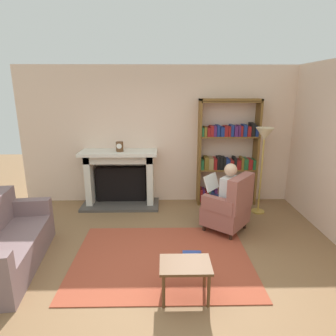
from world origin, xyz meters
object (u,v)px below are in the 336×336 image
Objects in this scene: mantel_clock at (120,147)px; bookshelf at (228,156)px; fireplace at (120,176)px; sofa_floral at (3,245)px; armchair_reading at (229,207)px; seated_reader at (224,194)px; side_table at (185,269)px; floor_lamp at (264,142)px.

bookshelf is at bearing 3.70° from mantel_clock.
sofa_floral is at bearing -119.17° from fireplace.
seated_reader is at bearing -90.00° from armchair_reading.
mantel_clock is 0.19× the size of armchair_reading.
seated_reader is at bearing 65.61° from side_table.
seated_reader reaches higher than fireplace.
sofa_floral is (-3.33, -2.19, -0.65)m from bookshelf.
armchair_reading is 3.26m from sofa_floral.
side_table is at bearing 15.01° from seated_reader.
mantel_clock is 2.32m from armchair_reading.
bookshelf is 1.36m from armchair_reading.
floor_lamp is at bearing 174.81° from armchair_reading.
bookshelf is 1.25m from seated_reader.
bookshelf is at bearing -155.25° from seated_reader.
bookshelf is (2.10, 0.14, -0.23)m from mantel_clock.
side_table is 0.35× the size of floor_lamp.
fireplace is at bearing -35.62° from sofa_floral.
seated_reader is at bearing -29.58° from mantel_clock.
armchair_reading is (-0.21, -1.23, -0.55)m from bookshelf.
bookshelf reaches higher than sofa_floral.
seated_reader is (1.83, -1.12, 0.04)m from fireplace.
mantel_clock is 0.12× the size of floor_lamp.
bookshelf is 0.81m from floor_lamp.
mantel_clock reaches higher than armchair_reading.
armchair_reading is 0.23m from seated_reader.
seated_reader is at bearing -31.58° from fireplace.
seated_reader is 0.64× the size of sofa_floral.
fireplace is at bearing 111.55° from side_table.
sofa_floral is at bearing -120.94° from mantel_clock.
armchair_reading reaches higher than side_table.
fireplace reaches higher than sofa_floral.
side_table is at bearing -68.45° from fireplace.
armchair_reading is 1.39m from floor_lamp.
sofa_floral is 3.16× the size of side_table.
sofa_floral reaches higher than side_table.
side_table is (1.09, -2.75, -0.23)m from fireplace.
seated_reader is at bearing -77.66° from sofa_floral.
mantel_clock is at bearing -80.18° from seated_reader.
floor_lamp is at bearing -7.73° from mantel_clock.
fireplace is at bearing -82.18° from seated_reader.
fireplace is 1.55× the size of armchair_reading.
mantel_clock is 0.10× the size of sofa_floral.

